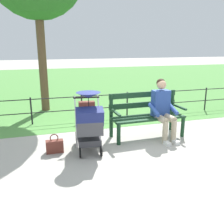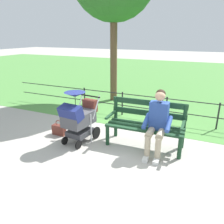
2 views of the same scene
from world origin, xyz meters
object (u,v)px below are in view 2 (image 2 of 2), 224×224
at_px(park_bench, 146,122).
at_px(person_on_bench, 157,121).
at_px(handbag, 59,130).
at_px(stroller, 78,117).

bearing_deg(park_bench, person_on_bench, 142.00).
bearing_deg(handbag, stroller, 170.35).
distance_m(park_bench, person_on_bench, 0.39).
distance_m(park_bench, stroller, 1.45).
distance_m(park_bench, handbag, 2.08).
relative_size(stroller, handbag, 3.11).
height_order(park_bench, person_on_bench, person_on_bench).
xyz_separation_m(park_bench, handbag, (2.01, 0.36, -0.40)).
height_order(stroller, handbag, stroller).
height_order(person_on_bench, handbag, person_on_bench).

